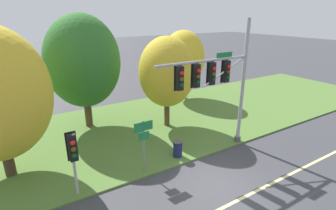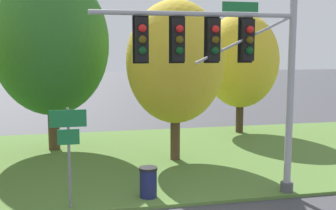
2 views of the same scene
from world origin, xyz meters
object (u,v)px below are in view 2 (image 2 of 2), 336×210
(tree_behind_signpost, at_px, (175,62))
(tree_mid_verge, at_px, (241,61))
(traffic_signal_mast, at_px, (230,53))
(route_sign_post, at_px, (69,140))
(trash_bin, at_px, (148,182))
(tree_left_of_mast, at_px, (51,44))

(tree_behind_signpost, relative_size, tree_mid_verge, 1.00)
(traffic_signal_mast, height_order, tree_mid_verge, traffic_signal_mast)
(route_sign_post, relative_size, tree_behind_signpost, 0.44)
(trash_bin, bearing_deg, route_sign_post, -171.10)
(route_sign_post, relative_size, trash_bin, 3.07)
(route_sign_post, height_order, trash_bin, route_sign_post)
(traffic_signal_mast, xyz_separation_m, tree_left_of_mast, (-5.44, 7.50, 0.35))
(tree_left_of_mast, height_order, tree_mid_verge, tree_left_of_mast)
(tree_behind_signpost, bearing_deg, trash_bin, -113.78)
(tree_behind_signpost, bearing_deg, tree_mid_verge, 45.45)
(tree_behind_signpost, distance_m, tree_mid_verge, 6.76)
(tree_left_of_mast, height_order, tree_behind_signpost, tree_left_of_mast)
(traffic_signal_mast, relative_size, route_sign_post, 2.66)
(route_sign_post, bearing_deg, trash_bin, 8.90)
(route_sign_post, xyz_separation_m, tree_mid_verge, (8.87, 9.33, 1.91))
(traffic_signal_mast, distance_m, tree_left_of_mast, 9.27)
(tree_left_of_mast, relative_size, tree_mid_verge, 1.23)
(tree_mid_verge, relative_size, trash_bin, 6.87)
(route_sign_post, bearing_deg, traffic_signal_mast, -1.07)
(tree_left_of_mast, xyz_separation_m, tree_behind_signpost, (4.90, -2.90, -0.76))
(tree_behind_signpost, distance_m, trash_bin, 5.72)
(tree_mid_verge, distance_m, trash_bin, 11.62)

